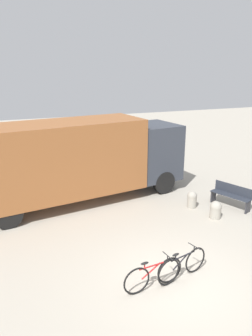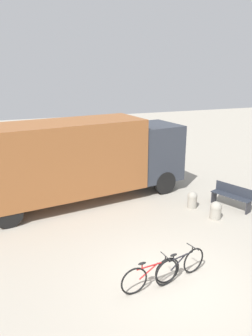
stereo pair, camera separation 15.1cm
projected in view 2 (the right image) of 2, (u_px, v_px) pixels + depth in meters
ground_plane at (174, 281)px, 8.52m from camera, size 60.00×60.00×0.00m
delivery_truck at (74, 159)px, 12.99m from camera, size 9.52×3.54×3.35m
park_bench at (232, 195)px, 12.90m from camera, size 0.96×1.66×0.89m
bicycle_near at (151, 275)px, 8.15m from camera, size 1.68×0.44×0.82m
bicycle_middle at (180, 266)px, 8.54m from camera, size 1.65×0.54×0.82m
bollard_near_bench at (216, 210)px, 11.96m from camera, size 0.42×0.42×0.66m
bollard_far_bench at (192, 199)px, 12.89m from camera, size 0.38×0.38×0.67m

